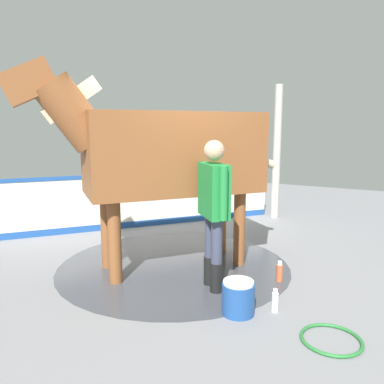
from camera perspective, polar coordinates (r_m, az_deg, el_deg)
ground_plane at (r=5.64m, az=-2.17°, el=-9.96°), size 16.00×16.00×0.02m
wet_patch at (r=5.36m, az=-2.70°, el=-10.87°), size 3.16×3.16×0.00m
barrier_wall at (r=7.29m, az=-8.50°, el=-1.56°), size 4.47×3.68×1.03m
roof_post_far at (r=8.07m, az=12.60°, el=5.78°), size 0.16×0.16×2.74m
horse at (r=5.00m, az=-4.07°, el=5.99°), size 2.92×2.51×2.66m
handler at (r=4.37m, az=3.26°, el=-1.81°), size 0.51×0.52×1.74m
wash_bucket at (r=4.04m, az=6.94°, el=-15.41°), size 0.34×0.34×0.35m
bottle_shampoo at (r=4.17m, az=12.34°, el=-15.70°), size 0.07×0.07×0.25m
bottle_spray at (r=4.92m, az=12.97°, el=-11.60°), size 0.08×0.08×0.26m
hose_coil at (r=3.84m, az=20.14°, el=-20.04°), size 0.55×0.55×0.03m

